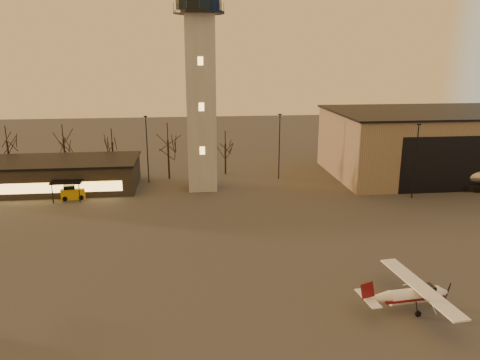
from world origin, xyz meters
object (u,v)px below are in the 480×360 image
object	(u,v)px
hangar	(428,143)
terminal	(48,175)
control_tower	(200,73)
cessna_front	(415,298)
service_cart	(73,193)

from	to	relation	value
hangar	terminal	world-z (taller)	hangar
control_tower	cessna_front	size ratio (longest dim) A/B	3.30
control_tower	service_cart	xyz separation A→B (m)	(-17.59, -3.01, -15.58)
hangar	service_cart	xyz separation A→B (m)	(-53.59, -6.99, -4.41)
hangar	terminal	distance (m)	58.11
hangar	cessna_front	distance (m)	44.56
control_tower	terminal	xyz separation A→B (m)	(-21.99, 1.98, -14.17)
hangar	cessna_front	world-z (taller)	hangar
control_tower	service_cart	bearing A→B (deg)	-170.29
hangar	service_cart	bearing A→B (deg)	-172.57
cessna_front	control_tower	bearing A→B (deg)	107.63
cessna_front	hangar	bearing A→B (deg)	56.21
cessna_front	terminal	bearing A→B (deg)	129.44
control_tower	service_cart	world-z (taller)	control_tower
cessna_front	service_cart	distance (m)	45.70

